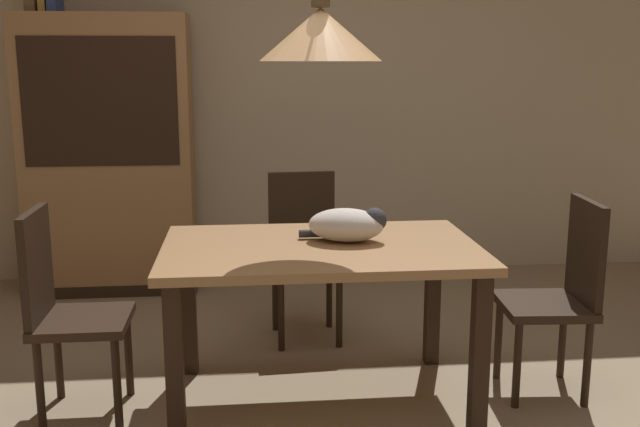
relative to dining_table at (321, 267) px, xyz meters
The scene contains 8 objects.
back_wall 2.35m from the dining_table, 89.23° to the left, with size 6.40×0.10×2.90m, color beige.
dining_table is the anchor object (origin of this frame).
chair_left_side 1.14m from the dining_table, behind, with size 0.40×0.40×0.93m.
chair_far_back 0.89m from the dining_table, 90.30° to the left, with size 0.42×0.42×0.93m.
chair_right_side 1.14m from the dining_table, ahead, with size 0.43×0.43×0.93m.
cat_sleeping 0.23m from the dining_table, 21.89° to the left, with size 0.40×0.30×0.16m.
pendant_lamp 1.01m from the dining_table, behind, with size 0.52×0.52×1.30m.
hutch_bookcase 2.26m from the dining_table, 123.35° to the left, with size 1.12×0.45×1.85m.
Camera 1 is at (-0.35, -2.72, 1.55)m, focal length 41.42 mm.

